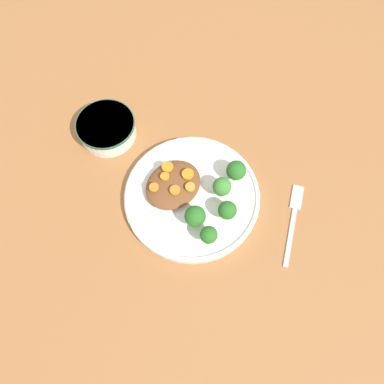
% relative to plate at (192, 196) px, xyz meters
% --- Properties ---
extents(ground_plane, '(4.00, 4.00, 0.00)m').
position_rel_plate_xyz_m(ground_plane, '(0.00, 0.00, -0.01)').
color(ground_plane, '#9E6638').
extents(plate, '(0.29, 0.29, 0.02)m').
position_rel_plate_xyz_m(plate, '(0.00, 0.00, 0.00)').
color(plate, white).
rests_on(plate, ground_plane).
extents(dip_bowl, '(0.13, 0.13, 0.04)m').
position_rel_plate_xyz_m(dip_bowl, '(-0.02, 0.25, 0.01)').
color(dip_bowl, white).
rests_on(dip_bowl, ground_plane).
extents(stew_mound, '(0.12, 0.11, 0.03)m').
position_rel_plate_xyz_m(stew_mound, '(-0.02, 0.04, 0.02)').
color(stew_mound, brown).
rests_on(stew_mound, plate).
extents(broccoli_floret_0, '(0.04, 0.04, 0.05)m').
position_rel_plate_xyz_m(broccoli_floret_0, '(0.09, -0.04, 0.04)').
color(broccoli_floret_0, '#759E51').
rests_on(broccoli_floret_0, plate).
extents(broccoli_floret_1, '(0.04, 0.04, 0.05)m').
position_rel_plate_xyz_m(broccoli_floret_1, '(0.02, -0.08, 0.04)').
color(broccoli_floret_1, '#7FA85B').
rests_on(broccoli_floret_1, plate).
extents(broccoli_floret_2, '(0.04, 0.04, 0.05)m').
position_rel_plate_xyz_m(broccoli_floret_2, '(0.05, -0.04, 0.04)').
color(broccoli_floret_2, '#7FA85B').
rests_on(broccoli_floret_2, plate).
extents(broccoli_floret_3, '(0.03, 0.03, 0.05)m').
position_rel_plate_xyz_m(broccoli_floret_3, '(-0.05, -0.09, 0.04)').
color(broccoli_floret_3, '#7FA85B').
rests_on(broccoli_floret_3, plate).
extents(broccoli_floret_4, '(0.04, 0.04, 0.06)m').
position_rel_plate_xyz_m(broccoli_floret_4, '(-0.04, -0.05, 0.04)').
color(broccoli_floret_4, '#7FA85B').
rests_on(broccoli_floret_4, plate).
extents(carrot_slice_0, '(0.02, 0.02, 0.01)m').
position_rel_plate_xyz_m(carrot_slice_0, '(-0.02, 0.06, 0.04)').
color(carrot_slice_0, orange).
rests_on(carrot_slice_0, stew_mound).
extents(carrot_slice_1, '(0.02, 0.02, 0.00)m').
position_rel_plate_xyz_m(carrot_slice_1, '(0.00, 0.07, 0.04)').
color(carrot_slice_1, orange).
rests_on(carrot_slice_1, stew_mound).
extents(carrot_slice_2, '(0.02, 0.02, 0.01)m').
position_rel_plate_xyz_m(carrot_slice_2, '(-0.03, 0.02, 0.04)').
color(carrot_slice_2, orange).
rests_on(carrot_slice_2, stew_mound).
extents(carrot_slice_3, '(0.02, 0.02, 0.01)m').
position_rel_plate_xyz_m(carrot_slice_3, '(-0.05, 0.06, 0.04)').
color(carrot_slice_3, orange).
rests_on(carrot_slice_3, stew_mound).
extents(carrot_slice_4, '(0.02, 0.02, 0.01)m').
position_rel_plate_xyz_m(carrot_slice_4, '(0.02, 0.03, 0.04)').
color(carrot_slice_4, orange).
rests_on(carrot_slice_4, stew_mound).
extents(carrot_slice_5, '(0.02, 0.02, 0.01)m').
position_rel_plate_xyz_m(carrot_slice_5, '(-0.00, 0.01, 0.04)').
color(carrot_slice_5, orange).
rests_on(carrot_slice_5, stew_mound).
extents(fork, '(0.17, 0.11, 0.01)m').
position_rel_plate_xyz_m(fork, '(0.12, -0.18, -0.01)').
color(fork, '#B9B9B9').
rests_on(fork, ground_plane).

